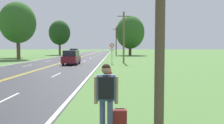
# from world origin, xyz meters

# --- Properties ---
(hitchhiker_person) EXTENTS (0.62, 0.44, 1.83)m
(hitchhiker_person) POSITION_xyz_m (7.31, 3.62, 1.12)
(hitchhiker_person) COLOR #475175
(hitchhiker_person) RESTS_ON ground
(suitcase) EXTENTS (0.37, 0.20, 0.68)m
(suitcase) POSITION_xyz_m (7.66, 3.69, 0.32)
(suitcase) COLOR maroon
(suitcase) RESTS_ON ground
(fire_hydrant) EXTENTS (0.46, 0.30, 0.80)m
(fire_hydrant) POSITION_xyz_m (7.14, 14.75, 0.41)
(fire_hydrant) COLOR red
(fire_hydrant) RESTS_ON ground
(traffic_sign) EXTENTS (0.60, 0.10, 2.74)m
(traffic_sign) POSITION_xyz_m (7.18, 28.77, 2.07)
(traffic_sign) COLOR gray
(traffic_sign) RESTS_ON ground
(utility_pole_midground) EXTENTS (1.80, 0.24, 7.05)m
(utility_pole_midground) POSITION_xyz_m (8.79, 30.53, 3.67)
(utility_pole_midground) COLOR brown
(utility_pole_midground) RESTS_ON ground
(utility_pole_far) EXTENTS (1.80, 0.24, 7.25)m
(utility_pole_far) POSITION_xyz_m (7.92, 57.66, 3.77)
(utility_pole_far) COLOR brown
(utility_pole_far) RESTS_ON ground
(tree_left_verge) EXTENTS (5.88, 5.88, 9.53)m
(tree_left_verge) POSITION_xyz_m (-7.75, 63.53, 6.13)
(tree_left_verge) COLOR brown
(tree_left_verge) RESTS_ON ground
(tree_behind_sign) EXTENTS (7.57, 7.57, 10.45)m
(tree_behind_sign) POSITION_xyz_m (11.67, 60.97, 6.08)
(tree_behind_sign) COLOR #473828
(tree_behind_sign) RESTS_ON ground
(tree_right_cluster) EXTENTS (4.51, 4.51, 8.36)m
(tree_right_cluster) POSITION_xyz_m (-12.76, 47.07, 5.74)
(tree_right_cluster) COLOR brown
(tree_right_cluster) RESTS_ON ground
(tree_far_back) EXTENTS (6.39, 6.39, 10.27)m
(tree_far_back) POSITION_xyz_m (-9.84, 40.25, 6.57)
(tree_far_back) COLOR brown
(tree_far_back) RESTS_ON ground
(car_maroon_suv_mid_near) EXTENTS (1.85, 4.43, 1.81)m
(car_maroon_suv_mid_near) POSITION_xyz_m (2.05, 27.53, 0.95)
(car_maroon_suv_mid_near) COLOR black
(car_maroon_suv_mid_near) RESTS_ON ground
(car_white_van_mid_far) EXTENTS (1.97, 4.21, 1.79)m
(car_white_van_mid_far) POSITION_xyz_m (-2.89, 58.41, 0.93)
(car_white_van_mid_far) COLOR black
(car_white_van_mid_far) RESTS_ON ground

